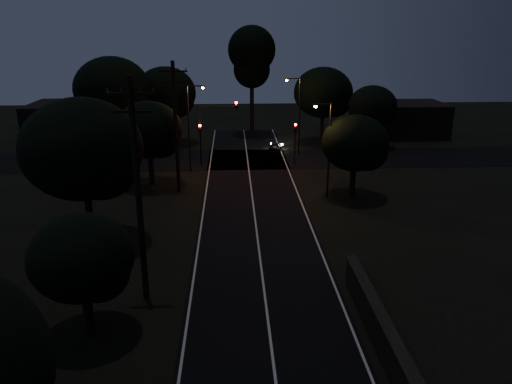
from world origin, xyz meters
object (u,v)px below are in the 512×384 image
signal_left (200,137)px  streetlight_a (191,122)px  utility_pole_far (176,126)px  signal_right (295,136)px  car (275,147)px  utility_pole_mid (138,190)px  signal_mast (217,121)px  streetlight_b (298,111)px  tall_pine (252,56)px  streetlight_c (327,144)px

signal_left → streetlight_a: streetlight_a is taller
utility_pole_far → signal_right: size_ratio=2.56×
signal_left → car: size_ratio=1.35×
utility_pole_mid → signal_mast: 25.22m
signal_left → signal_right: 9.20m
signal_right → signal_mast: size_ratio=0.66×
streetlight_a → car: streetlight_a is taller
streetlight_a → streetlight_b: (10.61, 6.00, 0.00)m
signal_mast → tall_pine: bearing=75.4°
utility_pole_far → tall_pine: size_ratio=0.80×
utility_pole_far → streetlight_a: bearing=83.4°
signal_mast → car: signal_mast is taller
utility_pole_far → signal_right: (10.60, 7.99, -2.65)m
signal_right → streetlight_b: size_ratio=0.51×
tall_pine → streetlight_a: tall_pine is taller
streetlight_a → utility_pole_mid: bearing=-91.7°
signal_right → utility_pole_mid: bearing=-113.0°
utility_pole_far → signal_right: utility_pole_far is taller
signal_left → signal_right: same height
signal_right → streetlight_a: bearing=-168.7°
utility_pole_far → car: size_ratio=3.45×
utility_pole_mid → streetlight_c: (11.83, 15.00, -1.39)m
streetlight_c → streetlight_b: bearing=92.1°
signal_right → streetlight_b: 4.45m
signal_right → tall_pine: bearing=103.5°
car → utility_pole_mid: bearing=85.7°
signal_left → streetlight_b: bearing=22.0°
utility_pole_far → streetlight_b: (11.31, 12.00, -0.85)m
car → streetlight_c: bearing=112.8°
utility_pole_mid → signal_mast: bearing=83.0°
streetlight_b → utility_pole_mid: bearing=-111.3°
utility_pole_mid → car: 31.82m
signal_right → utility_pole_far: bearing=-143.0°
signal_right → streetlight_a: 10.26m
signal_right → streetlight_b: bearing=80.0°
tall_pine → signal_mast: bearing=-104.6°
signal_right → streetlight_a: (-9.91, -1.99, 1.80)m
tall_pine → streetlight_c: size_ratio=1.75×
signal_left → streetlight_c: bearing=-43.8°
tall_pine → car: size_ratio=4.31×
tall_pine → streetlight_c: tall_pine is taller
streetlight_a → signal_left: bearing=70.4°
signal_left → car: signal_left is taller
signal_mast → car: size_ratio=2.06×
utility_pole_mid → streetlight_a: (0.69, 23.00, -1.10)m
utility_pole_mid → signal_right: bearing=67.0°
signal_mast → streetlight_b: (8.22, 4.01, 0.30)m
signal_left → signal_mast: signal_mast is taller
utility_pole_far → signal_left: (1.40, 7.99, -2.65)m
tall_pine → streetlight_a: size_ratio=1.64×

